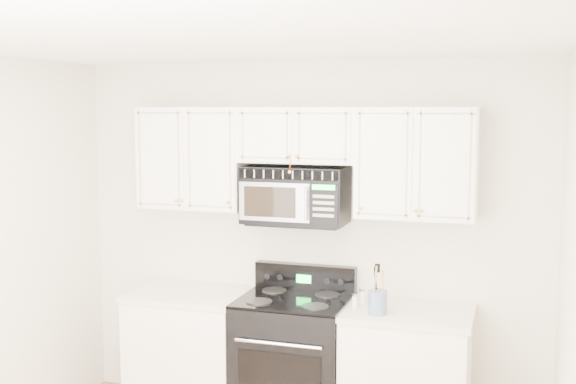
% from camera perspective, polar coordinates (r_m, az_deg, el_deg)
% --- Properties ---
extents(room, '(3.51, 3.51, 2.61)m').
position_cam_1_polar(room, '(3.72, -6.19, -8.38)').
color(room, brown).
rests_on(room, ground).
extents(base_cabinet_left, '(0.86, 0.65, 0.92)m').
position_cam_1_polar(base_cabinet_left, '(5.55, -7.63, -12.73)').
color(base_cabinet_left, silver).
rests_on(base_cabinet_left, ground).
extents(base_cabinet_right, '(0.86, 0.65, 0.92)m').
position_cam_1_polar(base_cabinet_right, '(5.11, 9.35, -14.51)').
color(base_cabinet_right, silver).
rests_on(base_cabinet_right, ground).
extents(range, '(0.76, 0.69, 1.12)m').
position_cam_1_polar(range, '(5.25, 0.48, -13.16)').
color(range, black).
rests_on(range, ground).
extents(upper_cabinets, '(2.44, 0.37, 0.75)m').
position_cam_1_polar(upper_cabinets, '(5.09, 0.98, 2.95)').
color(upper_cabinets, silver).
rests_on(upper_cabinets, ground).
extents(microwave, '(0.73, 0.41, 0.40)m').
position_cam_1_polar(microwave, '(5.11, 0.59, -0.22)').
color(microwave, black).
rests_on(microwave, ground).
extents(utensil_crock, '(0.12, 0.12, 0.33)m').
position_cam_1_polar(utensil_crock, '(4.81, 7.09, -8.57)').
color(utensil_crock, slate).
rests_on(utensil_crock, base_cabinet_right).
extents(shaker_salt, '(0.04, 0.04, 0.10)m').
position_cam_1_polar(shaker_salt, '(4.94, 5.31, -8.55)').
color(shaker_salt, silver).
rests_on(shaker_salt, base_cabinet_right).
extents(shaker_pepper, '(0.05, 0.05, 0.11)m').
position_cam_1_polar(shaker_pepper, '(5.03, 5.92, -8.21)').
color(shaker_pepper, silver).
rests_on(shaker_pepper, base_cabinet_right).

